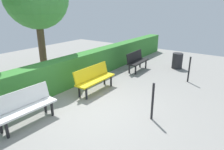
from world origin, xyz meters
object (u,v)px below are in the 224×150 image
at_px(bench_black, 137,60).
at_px(bench_yellow, 94,78).
at_px(trash_bin, 177,61).
at_px(bench_white, 25,106).

xyz_separation_m(bench_black, bench_yellow, (2.88, -0.07, 0.01)).
height_order(bench_yellow, trash_bin, bench_yellow).
xyz_separation_m(bench_yellow, trash_bin, (-4.29, 1.46, -0.12)).
relative_size(bench_black, bench_white, 0.91).
distance_m(bench_yellow, bench_white, 2.54).
xyz_separation_m(bench_black, trash_bin, (-1.41, 1.39, -0.12)).
bearing_deg(trash_bin, bench_black, -44.79).
bearing_deg(bench_white, trash_bin, 168.74).
bearing_deg(bench_black, bench_white, -3.67).
bearing_deg(bench_black, trash_bin, 133.14).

